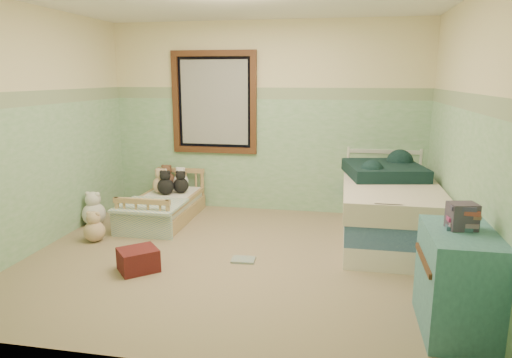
% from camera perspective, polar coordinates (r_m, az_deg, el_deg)
% --- Properties ---
extents(floor, '(4.20, 3.60, 0.02)m').
position_cam_1_polar(floor, '(4.75, -2.51, -9.76)').
color(floor, '#7F6F4F').
rests_on(floor, ground).
extents(wall_back, '(4.20, 0.04, 2.50)m').
position_cam_1_polar(wall_back, '(6.18, 1.23, 7.52)').
color(wall_back, beige).
rests_on(wall_back, floor).
extents(wall_front, '(4.20, 0.04, 2.50)m').
position_cam_1_polar(wall_front, '(2.73, -11.44, 0.88)').
color(wall_front, beige).
rests_on(wall_front, floor).
extents(wall_left, '(0.04, 3.60, 2.50)m').
position_cam_1_polar(wall_left, '(5.32, -25.36, 5.51)').
color(wall_left, beige).
rests_on(wall_left, floor).
extents(wall_right, '(0.04, 3.60, 2.50)m').
position_cam_1_polar(wall_right, '(4.44, 24.82, 4.40)').
color(wall_right, beige).
rests_on(wall_right, floor).
extents(wainscot_mint, '(4.20, 0.01, 1.50)m').
position_cam_1_polar(wainscot_mint, '(6.23, 1.19, 2.92)').
color(wainscot_mint, '#72AD72').
rests_on(wainscot_mint, floor).
extents(border_strip, '(4.20, 0.01, 0.15)m').
position_cam_1_polar(border_strip, '(6.15, 1.23, 10.53)').
color(border_strip, '#486D4A').
rests_on(border_strip, wall_back).
extents(window_frame, '(1.16, 0.06, 1.36)m').
position_cam_1_polar(window_frame, '(6.28, -5.21, 9.38)').
color(window_frame, '#452A16').
rests_on(window_frame, wall_back).
extents(window_blinds, '(0.92, 0.01, 1.12)m').
position_cam_1_polar(window_blinds, '(6.29, -5.19, 9.39)').
color(window_blinds, beige).
rests_on(window_blinds, window_frame).
extents(toddler_bed_frame, '(0.67, 1.35, 0.17)m').
position_cam_1_polar(toddler_bed_frame, '(6.01, -11.23, -4.19)').
color(toddler_bed_frame, tan).
rests_on(toddler_bed_frame, floor).
extents(toddler_mattress, '(0.62, 1.29, 0.12)m').
position_cam_1_polar(toddler_mattress, '(5.97, -11.29, -2.84)').
color(toddler_mattress, white).
rests_on(toddler_mattress, toddler_bed_frame).
extents(patchwork_quilt, '(0.73, 0.67, 0.03)m').
position_cam_1_polar(patchwork_quilt, '(5.58, -12.93, -3.20)').
color(patchwork_quilt, '#6697BC').
rests_on(patchwork_quilt, toddler_mattress).
extents(plush_bed_brown, '(0.22, 0.22, 0.22)m').
position_cam_1_polar(plush_bed_brown, '(6.43, -10.94, -0.15)').
color(plush_bed_brown, brown).
rests_on(plush_bed_brown, toddler_mattress).
extents(plush_bed_white, '(0.20, 0.20, 0.20)m').
position_cam_1_polar(plush_bed_white, '(6.36, -9.26, -0.30)').
color(plush_bed_white, white).
rests_on(plush_bed_white, toddler_mattress).
extents(plush_bed_tan, '(0.19, 0.19, 0.19)m').
position_cam_1_polar(plush_bed_tan, '(6.22, -11.25, -0.76)').
color(plush_bed_tan, '#D2AE86').
rests_on(plush_bed_tan, toddler_mattress).
extents(plush_bed_dark, '(0.20, 0.20, 0.20)m').
position_cam_1_polar(plush_bed_dark, '(6.13, -9.26, -0.79)').
color(plush_bed_dark, black).
rests_on(plush_bed_dark, toddler_mattress).
extents(plush_floor_cream, '(0.29, 0.29, 0.29)m').
position_cam_1_polar(plush_floor_cream, '(6.02, -19.38, -4.09)').
color(plush_floor_cream, white).
rests_on(plush_floor_cream, floor).
extents(plush_floor_tan, '(0.23, 0.23, 0.23)m').
position_cam_1_polar(plush_floor_tan, '(5.44, -19.32, -6.11)').
color(plush_floor_tan, '#D2AE86').
rests_on(plush_floor_tan, floor).
extents(twin_bed_frame, '(0.97, 1.93, 0.22)m').
position_cam_1_polar(twin_bed_frame, '(5.42, 15.91, -6.02)').
color(twin_bed_frame, white).
rests_on(twin_bed_frame, floor).
extents(twin_boxspring, '(0.97, 1.93, 0.22)m').
position_cam_1_polar(twin_boxspring, '(5.36, 16.05, -3.79)').
color(twin_boxspring, '#2E4783').
rests_on(twin_boxspring, twin_bed_frame).
extents(twin_mattress, '(1.00, 1.97, 0.22)m').
position_cam_1_polar(twin_mattress, '(5.30, 16.19, -1.50)').
color(twin_mattress, beige).
rests_on(twin_mattress, twin_boxspring).
extents(teal_blanket, '(0.98, 1.01, 0.14)m').
position_cam_1_polar(teal_blanket, '(5.55, 15.52, 1.06)').
color(teal_blanket, black).
rests_on(teal_blanket, twin_mattress).
extents(dresser, '(0.47, 0.75, 0.75)m').
position_cam_1_polar(dresser, '(3.62, 23.64, -11.57)').
color(dresser, '#3A6D79').
rests_on(dresser, floor).
extents(book_stack, '(0.21, 0.18, 0.19)m').
position_cam_1_polar(book_stack, '(3.52, 24.11, -4.22)').
color(book_stack, '#483033').
rests_on(book_stack, dresser).
extents(red_pillow, '(0.45, 0.45, 0.21)m').
position_cam_1_polar(red_pillow, '(4.54, -14.34, -9.64)').
color(red_pillow, maroon).
rests_on(red_pillow, floor).
extents(floor_book, '(0.24, 0.19, 0.02)m').
position_cam_1_polar(floor_book, '(4.66, -1.58, -9.94)').
color(floor_book, gold).
rests_on(floor_book, floor).
extents(extra_plush_0, '(0.19, 0.19, 0.19)m').
position_cam_1_polar(extra_plush_0, '(6.32, -11.73, -0.54)').
color(extra_plush_0, '#D2AE86').
rests_on(extra_plush_0, toddler_mattress).
extents(extra_plush_1, '(0.22, 0.22, 0.22)m').
position_cam_1_polar(extra_plush_1, '(6.09, -11.11, -0.90)').
color(extra_plush_1, black).
rests_on(extra_plush_1, toddler_mattress).
extents(extra_plush_2, '(0.22, 0.22, 0.22)m').
position_cam_1_polar(extra_plush_2, '(6.18, -11.65, -0.70)').
color(extra_plush_2, '#D2AE86').
rests_on(extra_plush_2, toddler_mattress).
extents(extra_plush_3, '(0.20, 0.20, 0.20)m').
position_cam_1_polar(extra_plush_3, '(6.32, -11.46, -0.49)').
color(extra_plush_3, white).
rests_on(extra_plush_3, toddler_mattress).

